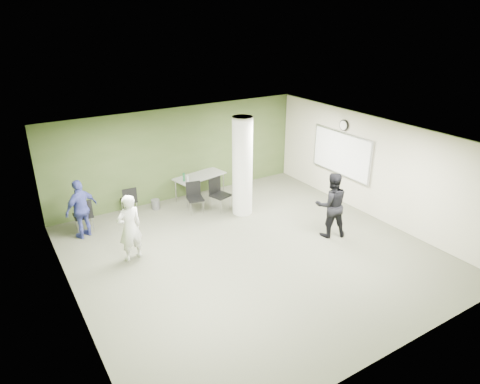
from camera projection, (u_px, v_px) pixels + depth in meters
floor at (251, 252)px, 10.29m from camera, size 8.00×8.00×0.00m
ceiling at (253, 140)px, 9.20m from camera, size 8.00×8.00×0.00m
wall_back at (179, 154)px, 12.87m from camera, size 8.00×2.80×0.02m
wall_left at (69, 246)px, 7.80m from camera, size 0.02×8.00×2.80m
wall_right_cream at (374, 168)px, 11.68m from camera, size 0.02×8.00×2.80m
column at (242, 167)px, 11.79m from camera, size 0.56×0.56×2.80m
whiteboard at (341, 154)px, 12.54m from camera, size 0.05×2.30×1.30m
wall_clock at (344, 125)px, 12.21m from camera, size 0.06×0.32×0.32m
folding_table at (199, 177)px, 12.99m from camera, size 1.69×1.00×1.00m
wastebasket at (156, 204)px, 12.51m from camera, size 0.25×0.25×0.28m
chair_back_left at (83, 213)px, 11.03m from camera, size 0.47×0.47×0.93m
chair_back_right at (129, 199)px, 12.03m from camera, size 0.45×0.45×0.84m
chair_table_left at (194, 195)px, 12.21m from camera, size 0.52×0.52×0.88m
chair_table_right at (218, 192)px, 12.33m from camera, size 0.60×0.60×0.95m
woman_white at (130, 228)px, 9.73m from camera, size 0.65×0.49×1.62m
man_black at (331, 205)px, 10.77m from camera, size 1.02×0.92×1.71m
man_blue at (81, 209)px, 10.74m from camera, size 0.98×0.72×1.55m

